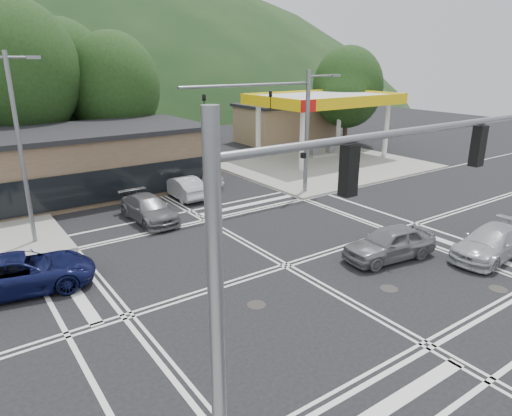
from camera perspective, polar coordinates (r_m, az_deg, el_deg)
ground at (r=20.20m, az=3.76°, el=-7.20°), size 120.00×120.00×0.00m
sidewalk_ne at (r=40.34m, az=7.09°, el=5.77°), size 16.00×16.00×0.15m
gas_station_canopy at (r=41.66m, az=8.52°, el=13.01°), size 12.32×8.34×5.75m
convenience_store at (r=50.73m, az=3.78°, el=10.49°), size 10.00×6.00×3.80m
commercial_row at (r=32.04m, az=-28.01°, el=4.06°), size 24.00×8.00×4.00m
hill_north at (r=105.14m, az=-29.29°, el=11.20°), size 252.00×126.00×140.00m
tree_n_b at (r=38.55m, az=-27.84°, el=14.90°), size 9.00×9.00×12.98m
tree_n_c at (r=40.21m, az=-17.43°, el=14.30°), size 7.60×7.60×10.87m
tree_n_e at (r=43.24m, az=-23.14°, el=14.79°), size 8.40×8.40×11.98m
tree_ne at (r=49.37m, az=11.39°, el=14.57°), size 7.20×7.20×9.99m
streetlight_nw at (r=23.62m, az=-27.36°, el=7.41°), size 2.50×0.25×9.00m
signal_mast_ne at (r=29.22m, az=4.56°, el=11.10°), size 11.65×0.30×8.00m
signal_mast_sw at (r=8.62m, az=5.40°, el=-6.02°), size 9.14×0.28×8.00m
car_blue_west at (r=20.00m, az=-27.29°, el=-7.22°), size 5.79×3.40×1.51m
car_grey_center at (r=21.42m, az=16.35°, el=-4.21°), size 4.65×2.39×1.52m
car_silver_east at (r=23.35m, az=27.35°, el=-3.84°), size 4.97×2.31×1.41m
car_queue_a at (r=30.06m, az=-9.13°, el=2.63°), size 1.53×4.31×1.42m
car_queue_b at (r=32.94m, az=-6.63°, el=4.03°), size 1.74×3.98×1.34m
car_northbound at (r=26.06m, az=-13.26°, el=-0.10°), size 2.11×4.84×1.38m
pedestrian at (r=32.29m, az=10.91°, el=4.03°), size 0.58×0.39×1.57m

